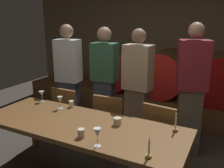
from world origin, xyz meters
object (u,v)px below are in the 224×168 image
at_px(wine_barrel_left, 120,68).
at_px(dining_table, 81,130).
at_px(chair_center, 111,122).
at_px(wine_glass_center, 60,100).
at_px(chair_left, 69,113).
at_px(wine_glass_right, 97,133).
at_px(guest_center_left, 105,82).
at_px(cup_center, 81,133).
at_px(wine_barrel_center, 165,73).
at_px(chair_right, 162,134).
at_px(cup_left, 71,104).
at_px(wine_glass_left, 42,94).
at_px(guest_far_left, 69,78).
at_px(guest_center_right, 137,90).
at_px(wine_barrel_right, 219,79).
at_px(cup_right, 117,121).
at_px(guest_far_right, 191,90).
at_px(candle_left, 149,152).
at_px(candle_right, 176,126).

bearing_deg(wine_barrel_left, dining_table, -74.23).
xyz_separation_m(chair_center, wine_glass_center, (-0.49, -0.41, 0.36)).
distance_m(chair_left, wine_glass_right, 1.51).
relative_size(guest_center_left, cup_center, 20.31).
bearing_deg(wine_barrel_center, chair_right, -75.42).
bearing_deg(cup_center, cup_left, 132.53).
bearing_deg(wine_glass_right, wine_barrel_center, 93.01).
xyz_separation_m(chair_left, wine_glass_left, (-0.19, -0.33, 0.36)).
relative_size(guest_far_left, guest_center_right, 1.02).
bearing_deg(wine_barrel_right, cup_center, -110.81).
xyz_separation_m(cup_center, cup_right, (0.18, 0.40, -0.00)).
distance_m(guest_center_left, guest_center_right, 0.62).
bearing_deg(wine_barrel_center, wine_glass_center, -108.89).
bearing_deg(cup_center, chair_center, 99.70).
bearing_deg(chair_left, wine_barrel_left, -88.99).
distance_m(dining_table, guest_far_left, 1.47).
distance_m(wine_barrel_right, wine_glass_left, 2.87).
bearing_deg(guest_far_right, candle_left, 68.33).
distance_m(candle_left, cup_left, 1.40).
bearing_deg(chair_center, wine_glass_right, 108.30).
xyz_separation_m(wine_barrel_right, chair_left, (-1.84, -1.71, -0.35)).
relative_size(chair_right, wine_glass_right, 5.08).
xyz_separation_m(guest_center_left, wine_glass_left, (-0.48, -0.86, -0.02)).
distance_m(wine_barrel_center, guest_far_left, 1.78).
bearing_deg(candle_right, cup_center, -145.37).
height_order(chair_left, wine_glass_right, wine_glass_right).
relative_size(dining_table, cup_center, 27.08).
bearing_deg(guest_far_left, wine_barrel_right, -156.27).
bearing_deg(wine_barrel_left, chair_right, -51.61).
bearing_deg(guest_center_right, candle_right, 136.44).
distance_m(guest_center_left, wine_glass_center, 0.96).
xyz_separation_m(wine_barrel_center, candle_left, (0.60, -2.67, -0.04)).
bearing_deg(wine_glass_center, candle_left, -22.38).
bearing_deg(guest_far_right, chair_right, 50.90).
distance_m(candle_right, cup_center, 0.93).
bearing_deg(guest_far_left, chair_center, 149.27).
xyz_separation_m(chair_right, guest_far_right, (0.20, 0.58, 0.42)).
bearing_deg(guest_far_left, dining_table, 124.19).
relative_size(guest_far_right, cup_right, 21.29).
relative_size(chair_center, guest_center_right, 0.52).
xyz_separation_m(wine_barrel_right, wine_glass_right, (-0.78, -2.71, 0.03)).
relative_size(chair_right, wine_glass_center, 5.66).
bearing_deg(cup_right, guest_far_right, 62.60).
bearing_deg(chair_right, guest_far_left, -8.04).
xyz_separation_m(candle_left, candle_right, (0.08, 0.57, 0.01)).
height_order(wine_barrel_center, wine_glass_right, wine_barrel_center).
distance_m(wine_barrel_left, cup_left, 2.04).
xyz_separation_m(wine_barrel_left, wine_glass_right, (1.07, -2.71, 0.03)).
relative_size(guest_far_left, candle_left, 9.63).
bearing_deg(guest_far_left, wine_glass_right, 126.45).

